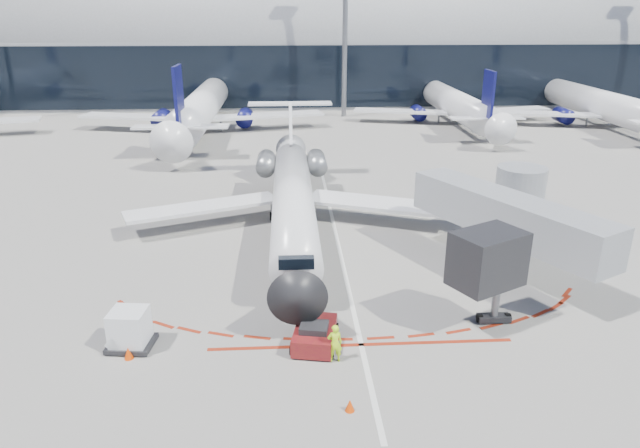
{
  "coord_description": "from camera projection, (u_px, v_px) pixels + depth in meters",
  "views": [
    {
      "loc": [
        -3.2,
        -33.82,
        14.39
      ],
      "look_at": [
        -1.34,
        -2.1,
        2.41
      ],
      "focal_mm": 32.0,
      "sensor_mm": 36.0,
      "label": 1
    }
  ],
  "objects": [
    {
      "name": "jet_bridge",
      "position": [
        510.0,
        216.0,
        33.5
      ],
      "size": [
        10.03,
        15.2,
        4.9
      ],
      "color": "#9B9EA3",
      "rests_on": "ground"
    },
    {
      "name": "regional_jet",
      "position": [
        293.0,
        194.0,
        39.48
      ],
      "size": [
        23.46,
        28.93,
        7.25
      ],
      "color": "silver",
      "rests_on": "ground"
    },
    {
      "name": "ground",
      "position": [
        339.0,
        247.0,
        36.84
      ],
      "size": [
        260.0,
        260.0,
        0.0
      ],
      "primitive_type": "plane",
      "color": "slate",
      "rests_on": "ground"
    },
    {
      "name": "terminal_building",
      "position": [
        305.0,
        47.0,
        94.53
      ],
      "size": [
        150.0,
        24.15,
        24.0
      ],
      "color": "#939598",
      "rests_on": "ground"
    },
    {
      "name": "bg_airliner_3",
      "position": [
        605.0,
        84.0,
        73.97
      ],
      "size": [
        32.67,
        34.6,
        10.57
      ],
      "primitive_type": null,
      "color": "silver",
      "rests_on": "ground"
    },
    {
      "name": "bg_airliner_1",
      "position": [
        201.0,
        83.0,
        70.88
      ],
      "size": [
        35.94,
        38.06,
        11.63
      ],
      "primitive_type": null,
      "color": "silver",
      "rests_on": "ground"
    },
    {
      "name": "ramp_worker",
      "position": [
        335.0,
        343.0,
        24.59
      ],
      "size": [
        0.68,
        0.47,
        1.8
      ],
      "primitive_type": "imported",
      "rotation": [
        0.0,
        0.0,
        3.2
      ],
      "color": "#C5FF1A",
      "rests_on": "ground"
    },
    {
      "name": "safety_cone_left",
      "position": [
        128.0,
        353.0,
        24.97
      ],
      "size": [
        0.4,
        0.4,
        0.56
      ],
      "primitive_type": "cone",
      "color": "#D73B04",
      "rests_on": "ground"
    },
    {
      "name": "pushback_tug",
      "position": [
        315.0,
        334.0,
        25.97
      ],
      "size": [
        2.37,
        4.63,
        1.18
      ],
      "rotation": [
        0.0,
        0.0,
        -0.19
      ],
      "color": "maroon",
      "rests_on": "ground"
    },
    {
      "name": "apron_centerline",
      "position": [
        336.0,
        235.0,
        38.71
      ],
      "size": [
        0.25,
        40.0,
        0.01
      ],
      "primitive_type": "cube",
      "color": "silver",
      "rests_on": "ground"
    },
    {
      "name": "apron_stop_bar",
      "position": [
        361.0,
        345.0,
        26.1
      ],
      "size": [
        14.0,
        0.25,
        0.01
      ],
      "primitive_type": "cube",
      "color": "maroon",
      "rests_on": "ground"
    },
    {
      "name": "uld_container",
      "position": [
        130.0,
        329.0,
        25.61
      ],
      "size": [
        2.15,
        1.89,
        1.86
      ],
      "rotation": [
        0.0,
        0.0,
        -0.12
      ],
      "color": "black",
      "rests_on": "ground"
    },
    {
      "name": "light_mast_centre",
      "position": [
        345.0,
        24.0,
        77.54
      ],
      "size": [
        0.7,
        0.7,
        25.0
      ],
      "primitive_type": "cylinder",
      "color": "slate",
      "rests_on": "ground"
    },
    {
      "name": "bg_airliner_2",
      "position": [
        454.0,
        84.0,
        76.15
      ],
      "size": [
        31.43,
        33.28,
        10.17
      ],
      "primitive_type": null,
      "color": "silver",
      "rests_on": "ground"
    },
    {
      "name": "safety_cone_right",
      "position": [
        350.0,
        405.0,
        21.72
      ],
      "size": [
        0.37,
        0.37,
        0.51
      ],
      "primitive_type": "cone",
      "color": "#D73B04",
      "rests_on": "ground"
    }
  ]
}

